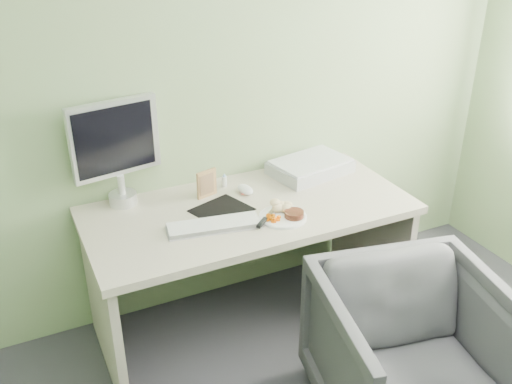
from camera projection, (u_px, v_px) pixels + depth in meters
name	position (u px, v px, depth m)	size (l,w,h in m)	color
wall_back	(217.00, 64.00, 2.82)	(3.50, 3.50, 0.00)	gray
desk	(249.00, 239.00, 2.88)	(1.60, 0.75, 0.73)	beige
plate	(283.00, 217.00, 2.70)	(0.23, 0.23, 0.01)	white
steak	(294.00, 214.00, 2.68)	(0.09, 0.09, 0.03)	black
potato_pile	(281.00, 204.00, 2.73)	(0.11, 0.08, 0.06)	tan
carrot_heap	(272.00, 217.00, 2.65)	(0.05, 0.05, 0.04)	#E76404
steak_knife	(265.00, 219.00, 2.64)	(0.18, 0.16, 0.02)	silver
mousepad	(222.00, 210.00, 2.76)	(0.25, 0.22, 0.00)	black
keyboard	(214.00, 225.00, 2.61)	(0.42, 0.13, 0.02)	white
computer_mouse	(245.00, 190.00, 2.92)	(0.06, 0.11, 0.04)	white
photo_frame	(207.00, 184.00, 2.87)	(0.12, 0.01, 0.14)	#A27E4B
eyedrop_bottle	(225.00, 180.00, 2.99)	(0.03, 0.03, 0.08)	white
scanner	(310.00, 167.00, 3.14)	(0.42, 0.28, 0.07)	#A5A8AC
monitor	(116.00, 147.00, 2.71)	(0.44, 0.15, 0.52)	silver
desk_chair	(412.00, 357.00, 2.41)	(0.75, 0.77, 0.70)	#39393E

